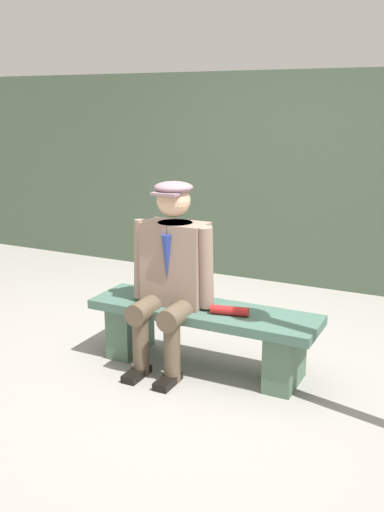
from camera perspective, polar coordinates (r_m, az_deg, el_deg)
name	(u,v)px	position (r m, az deg, el deg)	size (l,w,h in m)	color
ground_plane	(203,367)	(4.12, 1.06, -10.81)	(30.00, 30.00, 0.00)	gray
bench	(203,328)	(4.00, 1.08, -7.07)	(1.59, 0.45, 0.44)	#426456
seated_man	(171,270)	(3.91, -2.05, -1.36)	(0.60, 0.58, 1.28)	gray
rolled_magazine	(229,311)	(3.81, 3.70, -5.36)	(0.06, 0.06, 0.25)	#B21E1E
stadium_wall	(301,180)	(5.88, 10.62, 7.32)	(12.00, 0.24, 2.08)	#495C47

